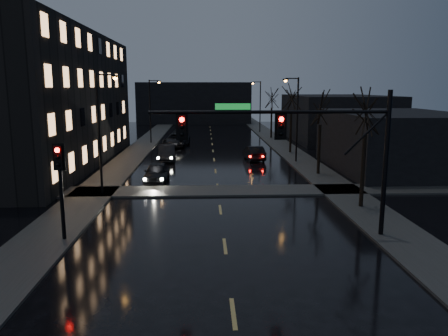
{
  "coord_description": "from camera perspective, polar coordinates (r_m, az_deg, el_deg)",
  "views": [
    {
      "loc": [
        -0.85,
        -10.82,
        7.12
      ],
      "look_at": [
        0.06,
        10.23,
        3.2
      ],
      "focal_mm": 35.0,
      "sensor_mm": 36.0,
      "label": 1
    }
  ],
  "objects": [
    {
      "name": "tree_far",
      "position": [
        61.53,
        6.27,
        9.49
      ],
      "size": [
        3.43,
        3.43,
        7.88
      ],
      "color": "black",
      "rests_on": "ground"
    },
    {
      "name": "far_block",
      "position": [
        88.9,
        -3.88,
        8.5
      ],
      "size": [
        22.0,
        10.0,
        8.0
      ],
      "primitive_type": "cube",
      "color": "black",
      "rests_on": "ground"
    },
    {
      "name": "sidewalk_right",
      "position": [
        47.29,
        8.98,
        1.82
      ],
      "size": [
        3.0,
        140.0,
        0.12
      ],
      "primitive_type": "cube",
      "color": "#2D2D2B",
      "rests_on": "ground"
    },
    {
      "name": "tree_mid_a",
      "position": [
        36.05,
        12.54,
        8.23
      ],
      "size": [
        3.3,
        3.3,
        7.58
      ],
      "color": "black",
      "rests_on": "ground"
    },
    {
      "name": "oncoming_car_b",
      "position": [
        42.97,
        -7.5,
        1.93
      ],
      "size": [
        1.98,
        4.71,
        1.51
      ],
      "primitive_type": "imported",
      "rotation": [
        0.0,
        0.0,
        0.08
      ],
      "color": "black",
      "rests_on": "ground"
    },
    {
      "name": "streetlight_l_near",
      "position": [
        29.69,
        -15.64,
        5.62
      ],
      "size": [
        1.53,
        0.28,
        8.0
      ],
      "color": "black",
      "rests_on": "ground"
    },
    {
      "name": "lead_car",
      "position": [
        43.19,
        3.93,
        1.97
      ],
      "size": [
        1.96,
        4.4,
        1.4
      ],
      "primitive_type": "imported",
      "rotation": [
        0.0,
        0.0,
        3.26
      ],
      "color": "black",
      "rests_on": "ground"
    },
    {
      "name": "commercial_right_near",
      "position": [
        40.55,
        21.37,
        3.27
      ],
      "size": [
        10.0,
        14.0,
        5.0
      ],
      "primitive_type": "cube",
      "color": "black",
      "rests_on": "ground"
    },
    {
      "name": "signal_mast",
      "position": [
        20.49,
        10.84,
        4.04
      ],
      "size": [
        11.11,
        0.41,
        7.0
      ],
      "color": "black",
      "rests_on": "ground"
    },
    {
      "name": "streetlight_l_far",
      "position": [
        56.27,
        -9.42,
        8.01
      ],
      "size": [
        1.53,
        0.28,
        8.0
      ],
      "color": "black",
      "rests_on": "ground"
    },
    {
      "name": "streetlight_r_far",
      "position": [
        69.37,
        4.58,
        8.57
      ],
      "size": [
        1.53,
        0.28,
        8.0
      ],
      "color": "black",
      "rests_on": "ground"
    },
    {
      "name": "signal_pole_left",
      "position": [
        21.3,
        -20.61,
        -1.27
      ],
      "size": [
        0.35,
        0.41,
        4.53
      ],
      "color": "black",
      "rests_on": "ground"
    },
    {
      "name": "oncoming_car_d",
      "position": [
        60.22,
        -6.1,
        4.3
      ],
      "size": [
        2.27,
        4.56,
        1.27
      ],
      "primitive_type": "imported",
      "rotation": [
        0.0,
        0.0,
        -0.11
      ],
      "color": "black",
      "rests_on": "ground"
    },
    {
      "name": "sidewalk_left",
      "position": [
        46.99,
        -11.8,
        1.67
      ],
      "size": [
        3.0,
        140.0,
        0.12
      ],
      "primitive_type": "cube",
      "color": "#2D2D2B",
      "rests_on": "ground"
    },
    {
      "name": "tree_near",
      "position": [
        26.5,
        18.15,
        8.07
      ],
      "size": [
        3.52,
        3.52,
        8.08
      ],
      "color": "black",
      "rests_on": "ground"
    },
    {
      "name": "oncoming_car_a",
      "position": [
        33.59,
        -8.79,
        -0.55
      ],
      "size": [
        1.73,
        4.29,
        1.46
      ],
      "primitive_type": "imported",
      "rotation": [
        0.0,
        0.0,
        -0.0
      ],
      "color": "black",
      "rests_on": "ground"
    },
    {
      "name": "oncoming_car_c",
      "position": [
        53.26,
        -6.23,
        3.66
      ],
      "size": [
        3.31,
        6.02,
        1.6
      ],
      "primitive_type": "imported",
      "rotation": [
        0.0,
        0.0,
        -0.12
      ],
      "color": "black",
      "rests_on": "ground"
    },
    {
      "name": "apartment_block",
      "position": [
        43.73,
        -23.68,
        8.2
      ],
      "size": [
        12.0,
        30.0,
        12.0
      ],
      "primitive_type": "cube",
      "color": "black",
      "rests_on": "ground"
    },
    {
      "name": "tree_mid_b",
      "position": [
        47.73,
        8.85,
        9.8
      ],
      "size": [
        3.74,
        3.74,
        8.59
      ],
      "color": "black",
      "rests_on": "ground"
    },
    {
      "name": "sidewalk_cross",
      "position": [
        30.17,
        -0.78,
        -3.0
      ],
      "size": [
        40.0,
        3.0,
        0.12
      ],
      "primitive_type": "cube",
      "color": "#2D2D2B",
      "rests_on": "ground"
    },
    {
      "name": "commercial_right_far",
      "position": [
        61.61,
        14.48,
        6.37
      ],
      "size": [
        12.0,
        18.0,
        6.0
      ],
      "primitive_type": "cube",
      "color": "black",
      "rests_on": "ground"
    },
    {
      "name": "streetlight_r_mid",
      "position": [
        41.75,
        9.27,
        7.18
      ],
      "size": [
        1.53,
        0.28,
        8.0
      ],
      "color": "black",
      "rests_on": "ground"
    }
  ]
}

